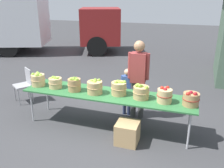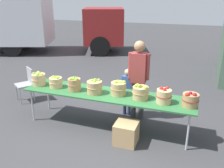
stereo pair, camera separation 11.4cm
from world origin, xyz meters
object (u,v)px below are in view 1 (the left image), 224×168
Objects in this scene: apple_basket_green_4 at (119,88)px; produce_crate at (127,133)px; apple_basket_green_0 at (38,79)px; apple_basket_green_3 at (95,87)px; apple_basket_red_0 at (165,95)px; apple_basket_green_2 at (74,84)px; vendor_adult at (138,74)px; box_truck at (23,21)px; child_customer at (127,88)px; market_table at (107,95)px; apple_basket_red_1 at (191,99)px; apple_basket_green_1 at (55,82)px; apple_basket_green_5 at (141,92)px; folding_chair at (25,82)px.

produce_crate is at bearing -56.42° from apple_basket_green_4.
produce_crate is at bearing -10.73° from apple_basket_green_0.
apple_basket_green_3 is 1.07× the size of apple_basket_red_0.
apple_basket_green_2 is 1.37m from vendor_adult.
box_truck reaches higher than produce_crate.
apple_basket_green_0 is 0.28× the size of child_customer.
apple_basket_green_2 is at bearing 163.22° from produce_crate.
apple_basket_red_0 is at bearing -57.62° from box_truck.
box_truck is at bearing 138.15° from market_table.
apple_basket_red_1 is 1.55m from child_customer.
apple_basket_green_4 is (1.40, 0.06, 0.02)m from apple_basket_green_1.
apple_basket_red_1 is (0.91, -0.03, -0.01)m from apple_basket_green_5.
vendor_adult is at bearing 149.51° from apple_basket_red_1.
apple_basket_red_1 is at bearing -0.33° from apple_basket_green_1.
produce_crate is (0.31, -0.47, -0.68)m from apple_basket_green_4.
apple_basket_red_0 is 1.17m from child_customer.
apple_basket_green_2 is 1.02× the size of apple_basket_red_1.
apple_basket_green_3 is 0.79× the size of produce_crate.
folding_chair reaches higher than produce_crate.
apple_basket_green_0 is 1.01× the size of apple_basket_red_1.
apple_basket_red_1 is at bearing -2.00° from apple_basket_green_5.
vendor_adult is at bearing 42.00° from apple_basket_green_3.
box_truck is at bearing 136.65° from apple_basket_green_3.
produce_crate is at bearing -13.45° from apple_basket_green_1.
folding_chair is at bearing 169.94° from apple_basket_red_0.
market_table is 11.25× the size of apple_basket_green_2.
box_truck reaches higher than market_table.
folding_chair is at bearing -1.36° from vendor_adult.
apple_basket_green_1 is 0.04× the size of box_truck.
apple_basket_green_3 is 0.29× the size of child_customer.
produce_crate is (0.55, -0.44, -0.51)m from market_table.
apple_basket_green_5 is (0.46, -0.05, -0.00)m from apple_basket_green_4.
market_table is at bearing 21.52° from folding_chair.
child_customer reaches higher than produce_crate.
child_customer is 2.69× the size of produce_crate.
folding_chair is at bearing 144.48° from apple_basket_green_0.
vendor_adult is 8.18m from box_truck.
apple_basket_red_0 is (1.83, 0.01, -0.01)m from apple_basket_green_2.
apple_basket_red_1 reaches higher than apple_basket_green_1.
apple_basket_green_3 and apple_basket_green_5 have the same top height.
folding_chair is at bearing 3.01° from child_customer.
box_truck reaches higher than apple_basket_green_5.
box_truck reaches higher than apple_basket_green_3.
apple_basket_green_3 is at bearing -179.65° from apple_basket_red_1.
folding_chair is at bearing 159.79° from apple_basket_green_2.
folding_chair is (-2.45, 0.58, -0.21)m from market_table.
apple_basket_red_0 is (0.45, -0.04, 0.00)m from apple_basket_green_5.
produce_crate is at bearing -61.90° from box_truck.
vendor_adult reaches higher than market_table.
apple_basket_red_0 is (2.30, -0.02, 0.02)m from apple_basket_green_1.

